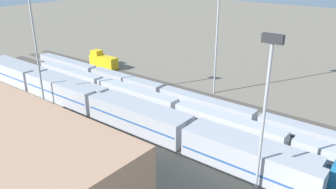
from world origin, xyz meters
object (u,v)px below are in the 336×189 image
object	(u,v)px
train_on_track_5	(93,104)
train_on_track_4	(138,109)
train_on_track_2	(197,104)
train_on_track_0	(103,61)
light_mast_3	(32,21)
train_on_track_3	(177,110)
light_mast_2	(218,20)
light_mast_1	(266,95)

from	to	relation	value
train_on_track_5	train_on_track_4	size ratio (longest dim) A/B	0.83
train_on_track_2	train_on_track_0	size ratio (longest dim) A/B	11.48
train_on_track_5	light_mast_3	distance (m)	21.87
train_on_track_3	train_on_track_0	distance (m)	42.70
train_on_track_2	light_mast_3	size ratio (longest dim) A/B	3.69
train_on_track_2	train_on_track_0	distance (m)	42.85
train_on_track_5	train_on_track_0	size ratio (longest dim) A/B	9.56
train_on_track_3	light_mast_2	distance (m)	24.12
train_on_track_2	light_mast_2	size ratio (longest dim) A/B	3.94
train_on_track_3	light_mast_3	xyz separation A→B (m)	(28.83, 13.43, 17.48)
light_mast_1	light_mast_2	size ratio (longest dim) A/B	0.80
light_mast_1	light_mast_2	xyz separation A→B (m)	(25.17, -29.89, 3.19)
train_on_track_3	train_on_track_4	world-z (taller)	train_on_track_4
train_on_track_2	light_mast_3	distance (m)	39.67
train_on_track_2	train_on_track_3	xyz separation A→B (m)	(1.69, 5.00, -0.07)
train_on_track_0	light_mast_2	xyz separation A→B (m)	(-38.54, -2.63, 16.23)
train_on_track_5	train_on_track_4	distance (m)	9.91
train_on_track_3	train_on_track_4	bearing A→B (deg)	36.33
train_on_track_0	train_on_track_4	size ratio (longest dim) A/B	0.09
train_on_track_0	light_mast_1	world-z (taller)	light_mast_1
train_on_track_2	light_mast_3	world-z (taller)	light_mast_3
train_on_track_0	light_mast_3	xyz separation A→B (m)	(-11.15, 28.43, 17.31)
train_on_track_4	light_mast_2	world-z (taller)	light_mast_2
light_mast_1	train_on_track_0	bearing A→B (deg)	-23.16
light_mast_3	train_on_track_5	bearing A→B (deg)	-165.76
train_on_track_4	light_mast_1	bearing A→B (deg)	166.63
train_on_track_4	light_mast_3	bearing A→B (deg)	20.93
train_on_track_5	train_on_track_3	size ratio (longest dim) A/B	1.00
train_on_track_2	train_on_track_4	size ratio (longest dim) A/B	1.00
light_mast_3	train_on_track_3	bearing A→B (deg)	-155.03
train_on_track_2	train_on_track_0	world-z (taller)	train_on_track_0
light_mast_2	train_on_track_2	bearing A→B (deg)	103.90
train_on_track_2	train_on_track_4	bearing A→B (deg)	49.68
light_mast_2	train_on_track_0	bearing A→B (deg)	3.91
train_on_track_4	light_mast_3	size ratio (longest dim) A/B	3.69
train_on_track_5	train_on_track_4	xyz separation A→B (m)	(-8.53, -5.00, -0.56)
light_mast_2	train_on_track_5	bearing A→B (deg)	63.31
light_mast_1	light_mast_2	distance (m)	39.20
light_mast_3	train_on_track_4	bearing A→B (deg)	-159.07
light_mast_3	light_mast_2	bearing A→B (deg)	-131.41
light_mast_1	train_on_track_4	bearing A→B (deg)	-13.37
train_on_track_2	train_on_track_0	bearing A→B (deg)	-13.50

